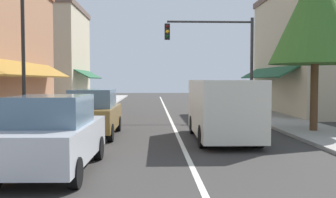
{
  "coord_description": "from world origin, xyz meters",
  "views": [
    {
      "loc": [
        -0.96,
        -3.66,
        2.12
      ],
      "look_at": [
        -0.18,
        15.31,
        1.16
      ],
      "focal_mm": 40.43,
      "sensor_mm": 36.0,
      "label": 1
    }
  ],
  "objects_px": {
    "traffic_signal_mast_arm": "(222,49)",
    "parked_car_nearest_left": "(54,134)",
    "van_in_lane": "(222,108)",
    "tree_right_near": "(316,14)",
    "street_lamp_left_near": "(23,40)",
    "parked_car_second_left": "(93,113)"
  },
  "relations": [
    {
      "from": "traffic_signal_mast_arm",
      "to": "parked_car_nearest_left",
      "type": "bearing_deg",
      "value": -115.68
    },
    {
      "from": "van_in_lane",
      "to": "tree_right_near",
      "type": "distance_m",
      "value": 5.51
    },
    {
      "from": "parked_car_nearest_left",
      "to": "street_lamp_left_near",
      "type": "height_order",
      "value": "street_lamp_left_near"
    },
    {
      "from": "parked_car_nearest_left",
      "to": "van_in_lane",
      "type": "height_order",
      "value": "van_in_lane"
    },
    {
      "from": "street_lamp_left_near",
      "to": "parked_car_second_left",
      "type": "bearing_deg",
      "value": 39.03
    },
    {
      "from": "parked_car_nearest_left",
      "to": "van_in_lane",
      "type": "bearing_deg",
      "value": 45.28
    },
    {
      "from": "van_in_lane",
      "to": "street_lamp_left_near",
      "type": "height_order",
      "value": "street_lamp_left_near"
    },
    {
      "from": "parked_car_nearest_left",
      "to": "street_lamp_left_near",
      "type": "bearing_deg",
      "value": 118.07
    },
    {
      "from": "parked_car_second_left",
      "to": "street_lamp_left_near",
      "type": "xyz_separation_m",
      "value": [
        -2.01,
        -1.63,
        2.55
      ]
    },
    {
      "from": "van_in_lane",
      "to": "traffic_signal_mast_arm",
      "type": "xyz_separation_m",
      "value": [
        1.52,
        8.48,
        2.76
      ]
    },
    {
      "from": "parked_car_nearest_left",
      "to": "tree_right_near",
      "type": "xyz_separation_m",
      "value": [
        8.68,
        6.01,
        3.83
      ]
    },
    {
      "from": "tree_right_near",
      "to": "parked_car_nearest_left",
      "type": "bearing_deg",
      "value": -145.28
    },
    {
      "from": "street_lamp_left_near",
      "to": "tree_right_near",
      "type": "bearing_deg",
      "value": 11.01
    },
    {
      "from": "parked_car_nearest_left",
      "to": "street_lamp_left_near",
      "type": "relative_size",
      "value": 0.81
    },
    {
      "from": "parked_car_nearest_left",
      "to": "traffic_signal_mast_arm",
      "type": "distance_m",
      "value": 14.75
    },
    {
      "from": "parked_car_second_left",
      "to": "traffic_signal_mast_arm",
      "type": "height_order",
      "value": "traffic_signal_mast_arm"
    },
    {
      "from": "parked_car_second_left",
      "to": "traffic_signal_mast_arm",
      "type": "xyz_separation_m",
      "value": [
        6.22,
        7.44,
        3.03
      ]
    },
    {
      "from": "parked_car_nearest_left",
      "to": "parked_car_second_left",
      "type": "relative_size",
      "value": 1.01
    },
    {
      "from": "van_in_lane",
      "to": "traffic_signal_mast_arm",
      "type": "height_order",
      "value": "traffic_signal_mast_arm"
    },
    {
      "from": "street_lamp_left_near",
      "to": "parked_car_nearest_left",
      "type": "bearing_deg",
      "value": -63.46
    },
    {
      "from": "parked_car_nearest_left",
      "to": "tree_right_near",
      "type": "bearing_deg",
      "value": 36.24
    },
    {
      "from": "parked_car_nearest_left",
      "to": "traffic_signal_mast_arm",
      "type": "height_order",
      "value": "traffic_signal_mast_arm"
    }
  ]
}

